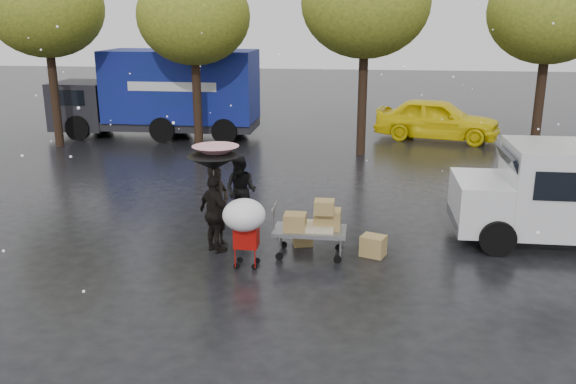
# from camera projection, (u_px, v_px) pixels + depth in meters

# --- Properties ---
(ground) EXTENTS (90.00, 90.00, 0.00)m
(ground) POSITION_uv_depth(u_px,v_px,m) (235.00, 255.00, 12.83)
(ground) COLOR black
(ground) RESTS_ON ground
(person_pink) EXTENTS (0.67, 0.78, 1.80)m
(person_pink) POSITION_uv_depth(u_px,v_px,m) (217.00, 206.00, 13.11)
(person_pink) COLOR black
(person_pink) RESTS_ON ground
(person_middle) EXTENTS (0.95, 0.82, 1.67)m
(person_middle) POSITION_uv_depth(u_px,v_px,m) (241.00, 191.00, 14.50)
(person_middle) COLOR black
(person_middle) RESTS_ON ground
(person_black) EXTENTS (1.02, 0.96, 1.69)m
(person_black) POSITION_uv_depth(u_px,v_px,m) (215.00, 214.00, 12.80)
(person_black) COLOR black
(person_black) RESTS_ON ground
(umbrella_pink) EXTENTS (0.99, 0.99, 2.23)m
(umbrella_pink) POSITION_uv_depth(u_px,v_px,m) (216.00, 153.00, 12.78)
(umbrella_pink) COLOR #4C4C4C
(umbrella_pink) RESTS_ON ground
(umbrella_black) EXTENTS (1.07, 1.07, 2.09)m
(umbrella_black) POSITION_uv_depth(u_px,v_px,m) (213.00, 163.00, 12.49)
(umbrella_black) COLOR #4C4C4C
(umbrella_black) RESTS_ON ground
(vendor_cart) EXTENTS (1.52, 0.80, 1.27)m
(vendor_cart) POSITION_uv_depth(u_px,v_px,m) (314.00, 223.00, 12.59)
(vendor_cart) COLOR slate
(vendor_cart) RESTS_ON ground
(shopping_cart) EXTENTS (0.84, 0.84, 1.46)m
(shopping_cart) POSITION_uv_depth(u_px,v_px,m) (244.00, 219.00, 11.82)
(shopping_cart) COLOR #AD0D09
(shopping_cart) RESTS_ON ground
(blue_truck) EXTENTS (8.30, 2.60, 3.50)m
(blue_truck) POSITION_uv_depth(u_px,v_px,m) (162.00, 94.00, 24.73)
(blue_truck) COLOR navy
(blue_truck) RESTS_ON ground
(box_ground_near) EXTENTS (0.59, 0.53, 0.44)m
(box_ground_near) POSITION_uv_depth(u_px,v_px,m) (373.00, 246.00, 12.75)
(box_ground_near) COLOR #9C8044
(box_ground_near) RESTS_ON ground
(box_ground_far) EXTENTS (0.48, 0.41, 0.32)m
(box_ground_far) POSITION_uv_depth(u_px,v_px,m) (303.00, 238.00, 13.34)
(box_ground_far) COLOR #9C8044
(box_ground_far) RESTS_ON ground
(yellow_taxi) EXTENTS (5.21, 3.11, 1.66)m
(yellow_taxi) POSITION_uv_depth(u_px,v_px,m) (437.00, 119.00, 24.40)
(yellow_taxi) COLOR yellow
(yellow_taxi) RESTS_ON ground
(tree_row) EXTENTS (21.60, 4.40, 7.12)m
(tree_row) POSITION_uv_depth(u_px,v_px,m) (279.00, 10.00, 21.00)
(tree_row) COLOR black
(tree_row) RESTS_ON ground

